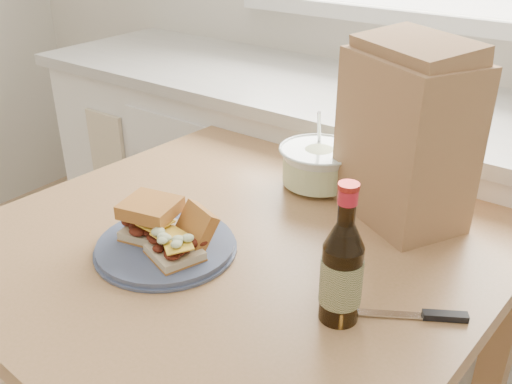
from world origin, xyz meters
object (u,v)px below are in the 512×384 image
Objects in this scene: plate at (166,246)px; paper_bag at (405,140)px; dining_table at (239,285)px; beer_bottle at (342,271)px; coleslaw_bowl at (318,167)px.

plate is 0.54m from paper_bag.
plate is at bearing -120.09° from dining_table.
beer_bottle is at bearing -14.68° from dining_table.
beer_bottle is (0.29, -0.10, 0.22)m from dining_table.
coleslaw_bowl is 0.77× the size of beer_bottle.
plate is 1.10× the size of beer_bottle.
dining_table is at bearing -98.89° from paper_bag.
paper_bag is (0.31, 0.41, 0.17)m from plate.
coleslaw_bowl is 0.50m from beer_bottle.
beer_bottle reaches higher than plate.
dining_table is 5.56× the size of coleslaw_bowl.
plate is at bearing -102.61° from coleslaw_bowl.
beer_bottle is 0.40m from paper_bag.
beer_bottle is at bearing -55.04° from coleslaw_bowl.
paper_bag is at bearing 56.55° from dining_table.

